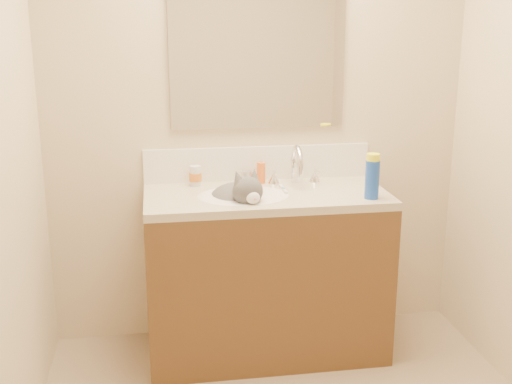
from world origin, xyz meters
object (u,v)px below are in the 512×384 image
object	(u,v)px
cat	(238,202)
silver_jar	(246,177)
vanity_cabinet	(266,277)
spray_can	(372,180)
amber_bottle	(261,173)
faucet	(296,168)
basin	(243,209)
pill_bottle	(195,176)

from	to	relation	value
cat	silver_jar	xyz separation A→B (m)	(0.07, 0.22, 0.07)
vanity_cabinet	spray_can	world-z (taller)	spray_can
vanity_cabinet	amber_bottle	xyz separation A→B (m)	(0.01, 0.19, 0.50)
faucet	cat	distance (m)	0.38
vanity_cabinet	basin	distance (m)	0.40
pill_bottle	spray_can	distance (m)	0.90
silver_jar	spray_can	distance (m)	0.67
basin	cat	bearing A→B (deg)	156.20
vanity_cabinet	silver_jar	xyz separation A→B (m)	(-0.07, 0.20, 0.48)
vanity_cabinet	faucet	xyz separation A→B (m)	(0.18, 0.14, 0.54)
basin	amber_bottle	xyz separation A→B (m)	(0.13, 0.22, 0.12)
cat	silver_jar	bearing A→B (deg)	56.45
basin	faucet	bearing A→B (deg)	29.12
faucet	amber_bottle	world-z (taller)	faucet
silver_jar	amber_bottle	world-z (taller)	amber_bottle
silver_jar	basin	bearing A→B (deg)	-101.66
vanity_cabinet	spray_can	xyz separation A→B (m)	(0.48, -0.18, 0.54)
basin	amber_bottle	size ratio (longest dim) A/B	4.10
vanity_cabinet	cat	size ratio (longest dim) A/B	2.88
cat	spray_can	size ratio (longest dim) A/B	2.25
faucet	cat	size ratio (longest dim) A/B	0.67
cat	spray_can	bearing A→B (deg)	-30.21
faucet	pill_bottle	distance (m)	0.52
spray_can	silver_jar	bearing A→B (deg)	145.51
silver_jar	pill_bottle	bearing A→B (deg)	-177.86
pill_bottle	amber_bottle	world-z (taller)	amber_bottle
spray_can	cat	bearing A→B (deg)	165.85
faucet	amber_bottle	size ratio (longest dim) A/B	2.55
faucet	amber_bottle	distance (m)	0.19
faucet	pill_bottle	xyz separation A→B (m)	(-0.52, 0.06, -0.03)
faucet	silver_jar	distance (m)	0.27
amber_bottle	faucet	bearing A→B (deg)	-17.59
vanity_cabinet	cat	xyz separation A→B (m)	(-0.14, -0.02, 0.42)
basin	spray_can	size ratio (longest dim) A/B	2.43
vanity_cabinet	faucet	bearing A→B (deg)	37.29
vanity_cabinet	pill_bottle	size ratio (longest dim) A/B	11.54
vanity_cabinet	silver_jar	size ratio (longest dim) A/B	18.59
faucet	cat	bearing A→B (deg)	-153.97
basin	vanity_cabinet	bearing A→B (deg)	14.04
faucet	cat	world-z (taller)	faucet
pill_bottle	silver_jar	size ratio (longest dim) A/B	1.61
vanity_cabinet	cat	distance (m)	0.44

